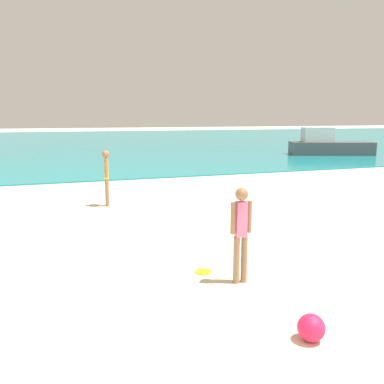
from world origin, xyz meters
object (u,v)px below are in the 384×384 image
object	(u,v)px
person_standing	(241,229)
boat_near	(328,145)
person_distant	(106,175)
beach_ball	(311,328)
frisbee	(203,272)

from	to	relation	value
person_standing	boat_near	distance (m)	23.77
person_distant	beach_ball	distance (m)	8.61
frisbee	beach_ball	distance (m)	2.52
person_standing	person_distant	size ratio (longest dim) A/B	0.94
boat_near	beach_ball	world-z (taller)	boat_near
person_distant	beach_ball	xyz separation A→B (m)	(1.33, -8.47, -0.79)
person_standing	frisbee	size ratio (longest dim) A/B	5.54
person_distant	boat_near	world-z (taller)	boat_near
boat_near	beach_ball	distance (m)	25.20
person_distant	boat_near	xyz separation A→B (m)	(16.78, 11.42, -0.24)
frisbee	boat_near	xyz separation A→B (m)	(15.92, 17.42, 0.71)
person_standing	boat_near	size ratio (longest dim) A/B	0.27
person_distant	person_standing	bearing A→B (deg)	21.36
boat_near	beach_ball	xyz separation A→B (m)	(-15.45, -19.89, -0.55)
person_standing	beach_ball	size ratio (longest dim) A/B	4.69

